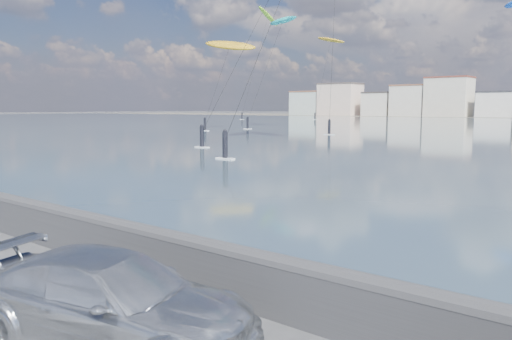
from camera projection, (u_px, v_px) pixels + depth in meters
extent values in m
plane|color=#333335|center=(43.00, 334.00, 7.60)|extent=(700.00, 700.00, 0.00)
cube|color=#28282B|center=(174.00, 262.00, 9.65)|extent=(400.00, 0.35, 0.90)
cylinder|color=#28282B|center=(174.00, 240.00, 9.60)|extent=(400.00, 0.36, 0.36)
cube|color=#B7C6BC|center=(309.00, 104.00, 220.76)|extent=(14.00, 11.00, 10.00)
cube|color=brown|center=(309.00, 92.00, 220.10)|extent=(14.28, 11.22, 0.60)
cube|color=beige|center=(340.00, 100.00, 211.08)|extent=(16.00, 12.00, 13.00)
cube|color=#4C423D|center=(340.00, 84.00, 210.23)|extent=(16.32, 12.24, 0.60)
cube|color=silver|center=(379.00, 105.00, 200.61)|extent=(11.00, 10.00, 9.00)
cube|color=#383330|center=(379.00, 93.00, 200.01)|extent=(11.22, 10.20, 0.60)
cube|color=beige|center=(410.00, 101.00, 192.49)|extent=(13.00, 11.00, 11.50)
cube|color=brown|center=(411.00, 86.00, 191.73)|extent=(13.26, 11.22, 0.60)
cube|color=beige|center=(449.00, 98.00, 183.45)|extent=(15.00, 12.00, 14.00)
cube|color=brown|center=(450.00, 78.00, 182.54)|extent=(15.30, 12.24, 0.60)
cube|color=white|center=(497.00, 105.00, 173.68)|extent=(12.00, 10.00, 8.50)
cube|color=#2D2D33|center=(498.00, 92.00, 173.11)|extent=(12.24, 10.20, 0.60)
imported|color=silver|center=(111.00, 300.00, 7.22)|extent=(4.88, 2.99, 1.32)
ellipsoid|color=#8CD826|center=(268.00, 16.00, 143.83)|extent=(3.24, 8.93, 5.86)
cube|color=white|center=(242.00, 119.00, 142.18)|extent=(1.40, 0.42, 0.08)
cylinder|color=black|center=(242.00, 116.00, 142.06)|extent=(0.36, 0.36, 1.70)
sphere|color=black|center=(242.00, 113.00, 141.95)|extent=(0.28, 0.28, 0.28)
cylinder|color=black|center=(255.00, 65.00, 142.92)|extent=(2.59, 8.88, 28.32)
ellipsoid|color=#BF8C19|center=(331.00, 40.00, 144.16)|extent=(9.75, 3.84, 3.40)
cube|color=white|center=(315.00, 119.00, 141.48)|extent=(1.40, 0.42, 0.08)
cylinder|color=black|center=(315.00, 116.00, 141.37)|extent=(0.36, 0.36, 1.70)
sphere|color=black|center=(315.00, 113.00, 141.26)|extent=(0.28, 0.28, 0.28)
cylinder|color=black|center=(323.00, 77.00, 142.74)|extent=(0.49, 7.46, 21.52)
cube|color=white|center=(202.00, 147.00, 42.79)|extent=(1.40, 0.42, 0.08)
cylinder|color=black|center=(202.00, 137.00, 42.68)|extent=(0.36, 0.36, 1.70)
sphere|color=black|center=(202.00, 126.00, 42.57)|extent=(0.28, 0.28, 0.28)
cylinder|color=black|center=(245.00, 47.00, 45.89)|extent=(0.50, 11.20, 15.40)
ellipsoid|color=#BF8C19|center=(230.00, 45.00, 77.25)|extent=(9.44, 4.06, 3.28)
cube|color=white|center=(205.00, 130.00, 73.59)|extent=(1.40, 0.42, 0.08)
cylinder|color=black|center=(205.00, 124.00, 73.48)|extent=(0.36, 0.36, 1.70)
sphere|color=black|center=(205.00, 118.00, 73.37)|extent=(0.28, 0.28, 0.28)
cylinder|color=black|center=(218.00, 83.00, 75.35)|extent=(0.56, 6.37, 11.70)
cube|color=white|center=(225.00, 158.00, 33.25)|extent=(1.40, 0.42, 0.08)
cylinder|color=black|center=(225.00, 145.00, 33.13)|extent=(0.36, 0.36, 1.70)
sphere|color=black|center=(225.00, 131.00, 33.02)|extent=(0.28, 0.28, 0.28)
ellipsoid|color=#19BFBF|center=(283.00, 21.00, 86.21)|extent=(10.01, 7.71, 2.22)
cube|color=white|center=(248.00, 129.00, 79.32)|extent=(1.40, 0.42, 0.08)
cylinder|color=black|center=(248.00, 123.00, 79.21)|extent=(0.36, 0.36, 1.70)
sphere|color=black|center=(248.00, 117.00, 79.10)|extent=(0.28, 0.28, 0.28)
cylinder|color=black|center=(266.00, 69.00, 82.69)|extent=(1.04, 10.98, 17.05)
cube|color=white|center=(329.00, 134.00, 62.97)|extent=(1.40, 0.42, 0.08)
cylinder|color=black|center=(329.00, 127.00, 62.86)|extent=(0.36, 0.36, 1.70)
sphere|color=black|center=(329.00, 120.00, 62.75)|extent=(0.28, 0.28, 0.28)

